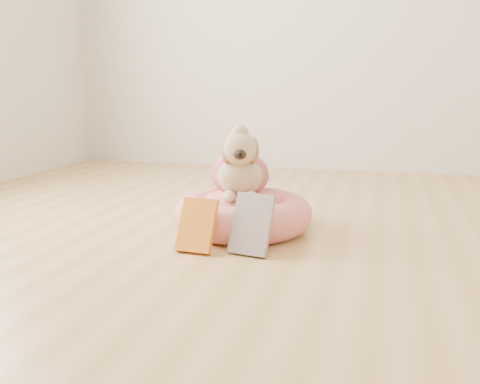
% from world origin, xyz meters
% --- Properties ---
extents(floor, '(4.50, 4.50, 0.00)m').
position_xyz_m(floor, '(0.00, 0.00, 0.00)').
color(floor, tan).
rests_on(floor, ground).
extents(pet_bed, '(0.57, 0.57, 0.15)m').
position_xyz_m(pet_bed, '(-0.26, 0.51, 0.07)').
color(pet_bed, '#D8546D').
rests_on(pet_bed, floor).
extents(dog, '(0.38, 0.47, 0.30)m').
position_xyz_m(dog, '(-0.27, 0.53, 0.30)').
color(dog, brown).
rests_on(dog, pet_bed).
extents(book_yellow, '(0.14, 0.12, 0.19)m').
position_xyz_m(book_yellow, '(-0.35, 0.20, 0.09)').
color(book_yellow, gold).
rests_on(book_yellow, floor).
extents(book_white, '(0.16, 0.14, 0.21)m').
position_xyz_m(book_white, '(-0.15, 0.23, 0.11)').
color(book_white, white).
rests_on(book_white, floor).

